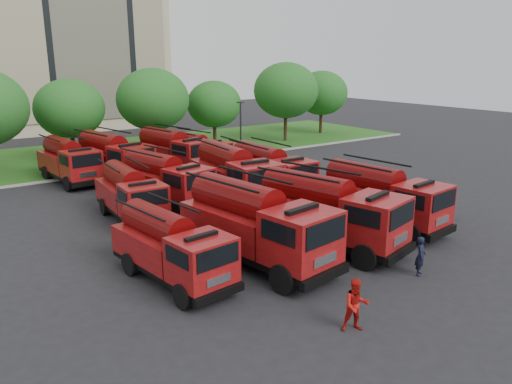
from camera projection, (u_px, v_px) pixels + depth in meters
ground at (232, 239)px, 25.40m from camera, size 140.00×140.00×0.00m
lawn at (79, 157)px, 45.85m from camera, size 70.00×16.00×0.12m
curb at (110, 173)px, 39.47m from camera, size 70.00×0.30×0.14m
apartment_building at (33, 27)px, 60.96m from camera, size 30.00×14.18×25.00m
tree_3 at (70, 109)px, 42.50m from camera, size 5.88×5.88×7.19m
tree_4 at (153, 99)px, 45.09m from camera, size 6.55×6.55×8.01m
tree_5 at (214, 104)px, 50.01m from camera, size 5.46×5.46×6.68m
tree_6 at (286, 90)px, 52.99m from camera, size 6.89×6.89×8.42m
tree_7 at (322, 93)px, 58.64m from camera, size 6.05×6.05×7.39m
lamp_post_1 at (241, 126)px, 44.87m from camera, size 0.60×0.25×5.11m
fire_truck_0 at (171, 247)px, 20.36m from camera, size 2.97×6.65×2.93m
fire_truck_1 at (256, 225)px, 21.97m from camera, size 3.86×8.29×3.63m
fire_truck_2 at (327, 212)px, 23.96m from camera, size 4.40×8.13×3.52m
fire_truck_3 at (381, 197)px, 26.83m from camera, size 3.32×7.53×3.32m
fire_truck_4 at (130, 194)px, 28.07m from camera, size 2.68×6.67×2.99m
fire_truck_5 at (164, 180)px, 30.69m from camera, size 3.84×7.48×3.25m
fire_truck_6 at (234, 175)px, 31.26m from camera, size 3.39×8.09×3.60m
fire_truck_7 at (269, 171)px, 32.85m from camera, size 2.71×7.30×3.32m
fire_truck_8 at (69, 161)px, 36.48m from camera, size 3.10×7.18×3.17m
fire_truck_9 at (112, 158)px, 36.82m from camera, size 4.06×8.07×3.51m
fire_truck_10 at (173, 152)px, 39.33m from camera, size 3.99×7.89×3.43m
fire_truck_11 at (195, 152)px, 40.26m from camera, size 3.78×6.97×3.02m
firefighter_0 at (419, 275)px, 21.25m from camera, size 0.78×0.73×1.72m
firefighter_1 at (355, 330)px, 16.96m from camera, size 1.04×0.87×1.87m
firefighter_2 at (424, 239)px, 25.47m from camera, size 0.67×1.05×1.71m
firefighter_3 at (448, 217)px, 28.87m from camera, size 1.16×0.63×1.76m
firefighter_4 at (205, 217)px, 28.94m from camera, size 1.09×1.01×1.87m
firefighter_5 at (283, 194)px, 33.66m from camera, size 1.72×1.38×1.71m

